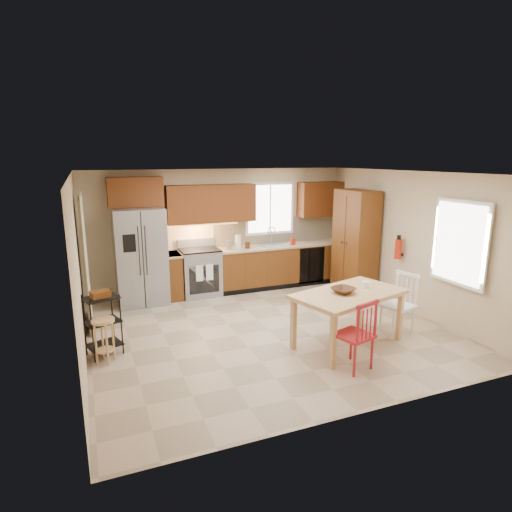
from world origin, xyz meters
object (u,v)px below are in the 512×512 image
at_px(chair_red, 354,334).
at_px(table_jar, 366,286).
at_px(pantry, 355,242).
at_px(chair_white, 398,305).
at_px(refrigerator, 141,257).
at_px(fire_extinguisher, 398,249).
at_px(bar_stool, 105,341).
at_px(soap_bottle, 293,240).
at_px(range_stove, 200,273).
at_px(utility_cart, 103,325).
at_px(dining_table, 348,319).
at_px(table_bowl, 343,293).

relative_size(chair_red, table_jar, 6.56).
relative_size(pantry, chair_white, 2.18).
bearing_deg(pantry, refrigerator, 167.38).
bearing_deg(fire_extinguisher, bar_stool, -176.27).
xyz_separation_m(soap_bottle, chair_white, (0.34, -2.98, -0.51)).
height_order(pantry, table_jar, pantry).
height_order(soap_bottle, chair_red, soap_bottle).
relative_size(range_stove, utility_cart, 1.03).
bearing_deg(chair_white, dining_table, 77.18).
relative_size(table_jar, utility_cart, 0.16).
height_order(range_stove, table_jar, range_stove).
bearing_deg(bar_stool, utility_cart, 77.11).
bearing_deg(soap_bottle, chair_red, -104.56).
bearing_deg(range_stove, chair_white, -52.21).
distance_m(range_stove, table_bowl, 3.40).
distance_m(table_bowl, bar_stool, 3.39).
bearing_deg(table_bowl, table_jar, 12.53).
height_order(chair_white, table_jar, chair_white).
relative_size(soap_bottle, chair_white, 0.20).
bearing_deg(chair_red, soap_bottle, 59.61).
bearing_deg(pantry, dining_table, -126.17).
bearing_deg(table_bowl, dining_table, 0.00).
distance_m(fire_extinguisher, table_jar, 1.72).
relative_size(soap_bottle, dining_table, 0.12).
height_order(refrigerator, bar_stool, refrigerator).
height_order(fire_extinguisher, chair_white, fire_extinguisher).
height_order(soap_bottle, chair_white, soap_bottle).
bearing_deg(table_bowl, bar_stool, 167.22).
bearing_deg(dining_table, range_stove, 98.77).
relative_size(chair_white, bar_stool, 1.54).
relative_size(pantry, table_bowl, 6.33).
bearing_deg(fire_extinguisher, dining_table, -148.46).
relative_size(refrigerator, utility_cart, 2.04).
bearing_deg(table_bowl, refrigerator, 129.01).
distance_m(soap_bottle, table_jar, 2.94).
height_order(refrigerator, table_bowl, refrigerator).
xyz_separation_m(pantry, table_jar, (-1.20, -2.02, -0.21)).
bearing_deg(utility_cart, table_jar, -31.81).
height_order(range_stove, dining_table, range_stove).
bearing_deg(chair_white, table_jar, 69.11).
bearing_deg(fire_extinguisher, refrigerator, 155.48).
xyz_separation_m(dining_table, table_bowl, (-0.10, 0.00, 0.41)).
xyz_separation_m(range_stove, chair_white, (2.37, -3.06, 0.02)).
xyz_separation_m(pantry, fire_extinguisher, (0.20, -1.05, 0.05)).
bearing_deg(dining_table, bar_stool, 151.76).
xyz_separation_m(chair_red, bar_stool, (-3.02, 1.39, -0.17)).
bearing_deg(utility_cart, dining_table, -34.79).
bearing_deg(table_jar, chair_white, -5.06).
relative_size(soap_bottle, utility_cart, 0.21).
bearing_deg(fire_extinguisher, table_bowl, -149.89).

